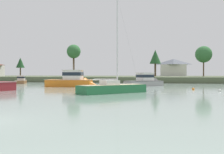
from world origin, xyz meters
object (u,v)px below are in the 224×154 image
(cruiser_orange, at_px, (74,83))
(cruiser_wood, at_px, (21,81))
(mooring_buoy_white, at_px, (220,91))
(mooring_buoy_red, at_px, (51,84))
(sailboat_green, at_px, (113,91))
(cruiser_grey, at_px, (147,83))
(mooring_buoy_orange, at_px, (193,89))

(cruiser_orange, distance_m, cruiser_wood, 25.24)
(cruiser_orange, height_order, mooring_buoy_white, cruiser_orange)
(mooring_buoy_red, relative_size, mooring_buoy_white, 0.99)
(mooring_buoy_white, bearing_deg, sailboat_green, -154.00)
(cruiser_orange, height_order, cruiser_wood, cruiser_orange)
(cruiser_wood, xyz_separation_m, mooring_buoy_red, (10.36, -3.69, -0.42))
(sailboat_green, xyz_separation_m, cruiser_grey, (2.55, 22.39, 0.32))
(mooring_buoy_orange, bearing_deg, mooring_buoy_red, 153.80)
(mooring_buoy_white, bearing_deg, mooring_buoy_red, 151.65)
(sailboat_green, xyz_separation_m, mooring_buoy_white, (14.42, 7.03, -0.22))
(sailboat_green, height_order, mooring_buoy_red, sailboat_green)
(sailboat_green, xyz_separation_m, cruiser_wood, (-31.57, 29.94, 0.20))
(mooring_buoy_red, relative_size, mooring_buoy_orange, 0.99)
(sailboat_green, distance_m, cruiser_grey, 22.54)
(cruiser_grey, bearing_deg, mooring_buoy_red, 170.76)
(sailboat_green, bearing_deg, mooring_buoy_orange, 43.47)
(cruiser_orange, bearing_deg, sailboat_green, -53.91)
(cruiser_orange, bearing_deg, mooring_buoy_orange, -12.23)
(cruiser_wood, distance_m, mooring_buoy_white, 51.38)
(cruiser_orange, distance_m, mooring_buoy_red, 15.01)
(mooring_buoy_orange, distance_m, mooring_buoy_white, 4.82)
(mooring_buoy_orange, xyz_separation_m, mooring_buoy_white, (3.43, -3.38, 0.00))
(cruiser_orange, height_order, mooring_buoy_orange, cruiser_orange)
(mooring_buoy_white, bearing_deg, cruiser_orange, 162.24)
(mooring_buoy_orange, relative_size, mooring_buoy_white, 1.00)
(cruiser_orange, bearing_deg, mooring_buoy_red, 132.49)
(sailboat_green, height_order, mooring_buoy_white, sailboat_green)
(sailboat_green, bearing_deg, cruiser_wood, 136.51)
(sailboat_green, distance_m, mooring_buoy_orange, 15.14)
(cruiser_grey, xyz_separation_m, mooring_buoy_red, (-23.76, 3.86, -0.54))
(cruiser_grey, relative_size, mooring_buoy_red, 18.45)
(mooring_buoy_orange, bearing_deg, mooring_buoy_white, -44.59)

